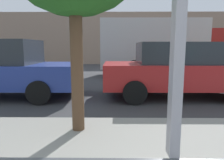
{
  "coord_description": "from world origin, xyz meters",
  "views": [
    {
      "loc": [
        -0.3,
        -0.92,
        1.5
      ],
      "look_at": [
        -0.34,
        2.73,
        0.92
      ],
      "focal_mm": 33.55,
      "sensor_mm": 36.0,
      "label": 1
    }
  ],
  "objects": [
    {
      "name": "sidewalk_strip",
      "position": [
        0.0,
        1.6,
        0.07
      ],
      "size": [
        16.0,
        2.8,
        0.13
      ],
      "primitive_type": "cube",
      "color": "gray",
      "rests_on": "ground"
    },
    {
      "name": "parked_car_blue",
      "position": [
        -3.74,
        5.29,
        0.87
      ],
      "size": [
        4.61,
        2.0,
        1.71
      ],
      "color": "#283D93",
      "rests_on": "ground"
    },
    {
      "name": "ground_plane",
      "position": [
        0.0,
        8.0,
        0.0
      ],
      "size": [
        60.0,
        60.0,
        0.0
      ],
      "primitive_type": "plane",
      "color": "#38383A"
    },
    {
      "name": "box_truck",
      "position": [
        2.33,
        9.89,
        1.55
      ],
      "size": [
        6.8,
        2.44,
        2.81
      ],
      "color": "beige",
      "rests_on": "ground"
    },
    {
      "name": "building_facade_far",
      "position": [
        0.0,
        18.05,
        2.22
      ],
      "size": [
        28.0,
        1.2,
        4.45
      ],
      "primitive_type": "cube",
      "color": "gray",
      "rests_on": "ground"
    },
    {
      "name": "parked_car_red",
      "position": [
        1.59,
        5.29,
        0.84
      ],
      "size": [
        4.39,
        1.94,
        1.63
      ],
      "color": "red",
      "rests_on": "ground"
    }
  ]
}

